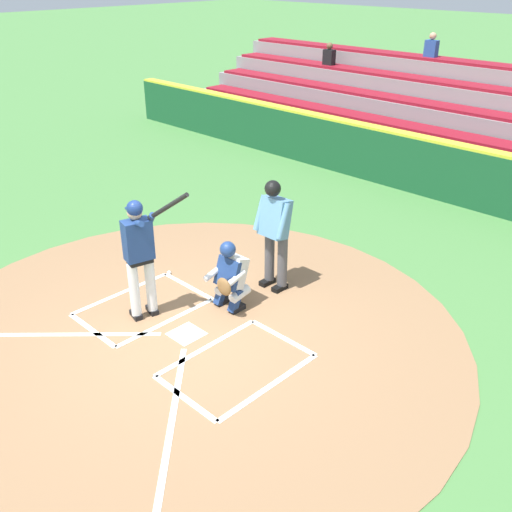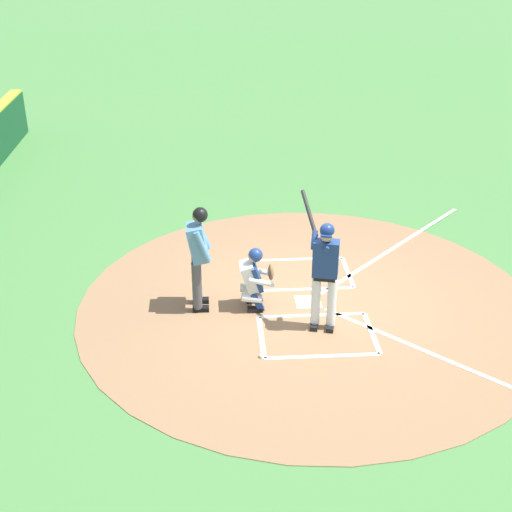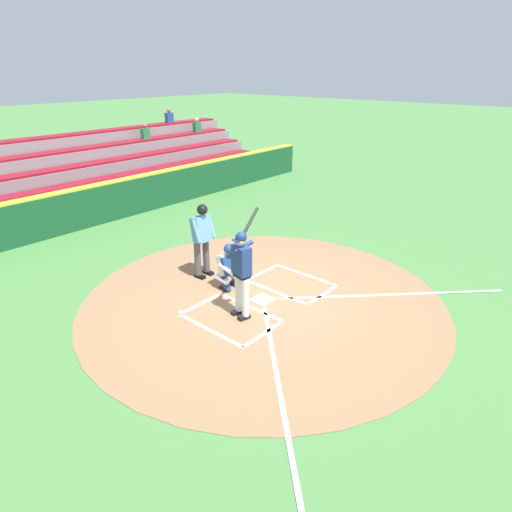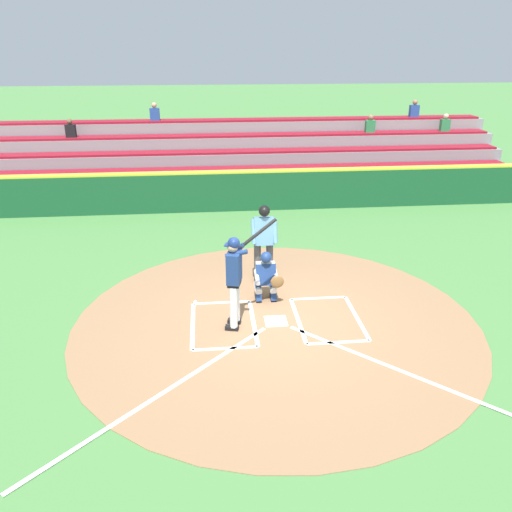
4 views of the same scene
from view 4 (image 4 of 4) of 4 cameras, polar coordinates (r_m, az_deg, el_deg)
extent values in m
plane|color=#4C8442|center=(10.48, 2.19, -7.20)|extent=(120.00, 120.00, 0.00)
cylinder|color=#99704C|center=(10.47, 2.19, -7.17)|extent=(8.00, 8.00, 0.01)
cube|color=white|center=(10.47, 2.19, -7.13)|extent=(0.44, 0.44, 0.01)
cube|color=white|center=(11.42, 6.83, -4.60)|extent=(1.20, 0.08, 0.01)
cube|color=white|center=(9.90, 9.01, -9.32)|extent=(1.20, 0.08, 0.01)
cube|color=white|center=(10.53, 4.63, -6.99)|extent=(0.08, 1.80, 0.01)
cube|color=white|center=(10.80, 10.96, -6.58)|extent=(0.08, 1.80, 0.01)
cube|color=white|center=(11.18, -3.79, -5.11)|extent=(1.20, 0.08, 0.01)
cube|color=white|center=(9.62, -3.39, -10.07)|extent=(1.20, 0.08, 0.01)
cube|color=white|center=(10.42, -0.28, -7.26)|extent=(0.08, 1.80, 0.01)
cube|color=white|center=(10.40, -6.94, -7.53)|extent=(0.08, 1.80, 0.01)
cube|color=white|center=(8.67, -10.20, -14.57)|extent=(3.73, 3.73, 0.01)
cube|color=white|center=(9.27, 17.31, -12.60)|extent=(3.73, 3.73, 0.01)
cylinder|color=white|center=(9.95, -2.47, -5.65)|extent=(0.15, 0.15, 0.84)
cube|color=black|center=(10.18, -2.65, -7.89)|extent=(0.28, 0.18, 0.09)
cylinder|color=white|center=(10.17, -2.21, -4.96)|extent=(0.15, 0.15, 0.84)
cube|color=black|center=(10.40, -2.39, -7.17)|extent=(0.28, 0.18, 0.09)
cube|color=black|center=(9.85, -2.38, -2.89)|extent=(0.29, 0.38, 0.10)
cube|color=navy|center=(9.72, -2.41, -1.23)|extent=(0.33, 0.45, 0.60)
sphere|color=tan|center=(9.56, -2.57, 1.02)|extent=(0.21, 0.21, 0.21)
sphere|color=navy|center=(9.54, -2.46, 1.41)|extent=(0.23, 0.23, 0.23)
cube|color=navy|center=(9.57, -3.10, 1.24)|extent=(0.15, 0.19, 0.02)
cylinder|color=navy|center=(9.59, -2.16, 0.24)|extent=(0.44, 0.19, 0.21)
cylinder|color=navy|center=(9.78, -1.95, 0.71)|extent=(0.28, 0.15, 0.29)
cylinder|color=black|center=(9.74, 0.26, 2.52)|extent=(0.72, 0.20, 0.53)
cylinder|color=black|center=(9.73, -1.68, 0.99)|extent=(0.08, 0.09, 0.08)
cube|color=black|center=(11.29, 1.87, -4.60)|extent=(0.12, 0.26, 0.09)
cube|color=navy|center=(11.19, 1.91, -3.99)|extent=(0.12, 0.24, 0.37)
cylinder|color=silver|center=(11.24, 1.85, -3.40)|extent=(0.15, 0.36, 0.21)
cube|color=black|center=(11.26, 0.25, -4.68)|extent=(0.12, 0.26, 0.09)
cube|color=navy|center=(11.15, 0.28, -4.07)|extent=(0.12, 0.24, 0.37)
cylinder|color=silver|center=(11.20, 0.22, -3.47)|extent=(0.15, 0.36, 0.21)
cube|color=silver|center=(11.09, 1.04, -1.83)|extent=(0.40, 0.36, 0.52)
cube|color=navy|center=(10.99, 1.11, -2.07)|extent=(0.42, 0.22, 0.46)
sphere|color=tan|center=(10.87, 1.10, -0.21)|extent=(0.21, 0.21, 0.21)
sphere|color=navy|center=(10.85, 1.11, -0.15)|extent=(0.24, 0.24, 0.24)
cylinder|color=silver|center=(10.97, 2.19, -2.25)|extent=(0.09, 0.45, 0.20)
cylinder|color=silver|center=(10.92, 0.11, -2.34)|extent=(0.09, 0.45, 0.20)
ellipsoid|color=brown|center=(10.80, 2.34, -2.83)|extent=(0.28, 0.10, 0.28)
cylinder|color=#4C4C51|center=(11.98, 1.49, -0.49)|extent=(0.16, 0.16, 0.86)
cube|color=black|center=(12.12, 1.50, -2.61)|extent=(0.13, 0.28, 0.09)
cylinder|color=#4C4C51|center=(11.94, 0.16, -0.55)|extent=(0.16, 0.16, 0.86)
cube|color=black|center=(12.09, 0.18, -2.67)|extent=(0.13, 0.28, 0.09)
cube|color=#5B8EB7|center=(11.65, 0.87, 2.75)|extent=(0.44, 0.37, 0.66)
sphere|color=#9E7051|center=(11.46, 0.91, 4.90)|extent=(0.22, 0.22, 0.22)
sphere|color=black|center=(11.44, 0.92, 4.96)|extent=(0.25, 0.25, 0.25)
cylinder|color=#5B8EB7|center=(11.60, 2.09, 2.80)|extent=(0.10, 0.29, 0.56)
cylinder|color=#5B8EB7|center=(11.54, -0.27, 2.72)|extent=(0.10, 0.29, 0.56)
sphere|color=white|center=(11.21, -6.67, -5.01)|extent=(0.07, 0.07, 0.07)
cube|color=#19512D|center=(17.17, -1.14, 7.12)|extent=(22.00, 0.36, 1.25)
cube|color=yellow|center=(17.01, -1.16, 9.24)|extent=(22.00, 0.32, 0.06)
cube|color=gray|center=(18.27, -1.39, 6.76)|extent=(20.00, 0.85, 0.45)
cube|color=maroon|center=(18.20, -1.40, 7.56)|extent=(19.60, 0.72, 0.08)
cube|color=gray|center=(19.03, -1.60, 8.10)|extent=(20.00, 0.85, 0.90)
cube|color=maroon|center=(18.91, -1.61, 9.54)|extent=(19.60, 0.72, 0.08)
cube|color=gray|center=(19.80, -1.78, 9.35)|extent=(20.00, 0.85, 1.35)
cube|color=maroon|center=(19.65, -1.81, 11.38)|extent=(19.60, 0.72, 0.08)
cube|color=gray|center=(20.57, -1.96, 10.49)|extent=(20.00, 0.85, 1.80)
cube|color=maroon|center=(20.40, -2.00, 13.08)|extent=(19.60, 0.72, 0.08)
cube|color=gray|center=(21.36, -2.12, 11.56)|extent=(20.00, 0.85, 2.25)
cube|color=maroon|center=(21.17, -2.17, 14.65)|extent=(19.60, 0.72, 0.08)
cube|color=#2D844C|center=(22.36, 19.97, 13.32)|extent=(0.36, 0.22, 0.46)
sphere|color=beige|center=(22.31, 20.09, 14.18)|extent=(0.20, 0.20, 0.20)
cube|color=#284C9E|center=(22.69, 16.93, 14.96)|extent=(0.36, 0.22, 0.46)
sphere|color=#9E7051|center=(22.65, 17.03, 15.81)|extent=(0.20, 0.20, 0.20)
cube|color=#2D844C|center=(21.26, 12.38, 13.71)|extent=(0.36, 0.22, 0.46)
sphere|color=#9E7051|center=(21.21, 12.46, 14.62)|extent=(0.20, 0.20, 0.20)
cube|color=#284C9E|center=(21.13, -11.03, 15.00)|extent=(0.36, 0.22, 0.46)
sphere|color=tan|center=(21.09, -11.10, 15.91)|extent=(0.20, 0.20, 0.20)
cube|color=black|center=(20.85, -19.62, 12.78)|extent=(0.36, 0.22, 0.46)
sphere|color=brown|center=(20.80, -19.74, 13.70)|extent=(0.20, 0.20, 0.20)
camera|label=1|loc=(8.35, 51.13, 11.69)|focal=40.84mm
camera|label=2|loc=(13.92, -49.32, 19.10)|focal=48.02mm
camera|label=3|loc=(6.40, -63.00, 6.77)|focal=30.79mm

